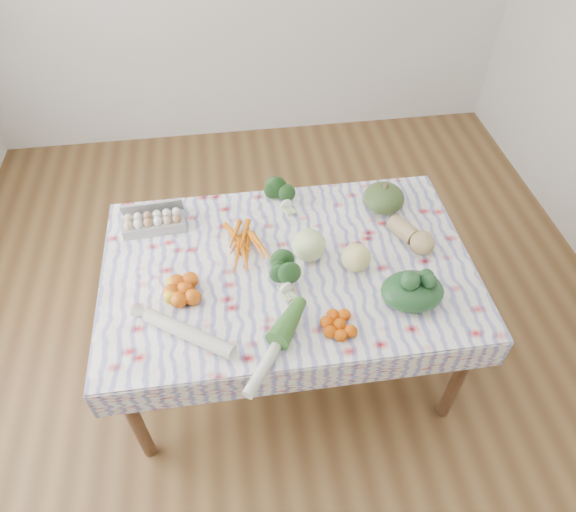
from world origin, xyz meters
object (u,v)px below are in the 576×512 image
object	(u,v)px
cabbage	(309,245)
grapefruit	(356,258)
egg_carton	(154,223)
dining_table	(288,277)
butternut_squash	(412,234)
kabocha_squash	(384,198)

from	to	relation	value
cabbage	grapefruit	xyz separation A→B (m)	(0.19, -0.10, -0.01)
egg_carton	dining_table	bearing A→B (deg)	-31.70
egg_carton	grapefruit	bearing A→B (deg)	-26.64
butternut_squash	grapefruit	bearing A→B (deg)	173.46
kabocha_squash	dining_table	bearing A→B (deg)	-149.01
butternut_squash	cabbage	bearing A→B (deg)	154.19
kabocha_squash	cabbage	distance (m)	0.50
kabocha_squash	butternut_squash	world-z (taller)	kabocha_squash
grapefruit	cabbage	bearing A→B (deg)	153.92
kabocha_squash	cabbage	size ratio (longest dim) A/B	1.34
dining_table	butternut_squash	size ratio (longest dim) A/B	6.65
dining_table	kabocha_squash	size ratio (longest dim) A/B	7.95
butternut_squash	grapefruit	distance (m)	0.32
butternut_squash	kabocha_squash	bearing A→B (deg)	76.34
kabocha_squash	grapefruit	xyz separation A→B (m)	(-0.23, -0.37, -0.00)
egg_carton	cabbage	size ratio (longest dim) A/B	1.95
dining_table	grapefruit	xyz separation A→B (m)	(0.29, -0.06, 0.15)
dining_table	egg_carton	distance (m)	0.69
cabbage	egg_carton	bearing A→B (deg)	158.07
cabbage	butternut_squash	size ratio (longest dim) A/B	0.62
kabocha_squash	butternut_squash	distance (m)	0.26
butternut_squash	egg_carton	bearing A→B (deg)	139.21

